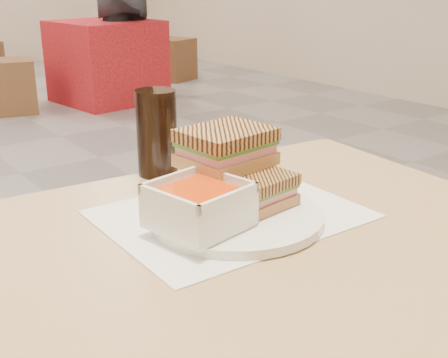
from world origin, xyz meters
TOP-DOWN VIEW (x-y plane):
  - main_table at (-0.15, -2.06)m, footprint 1.26×0.81m
  - tray_liner at (0.04, -1.98)m, footprint 0.39×0.30m
  - plate at (0.03, -2.01)m, footprint 0.26×0.26m
  - soup_bowl at (-0.05, -2.02)m, footprint 0.14×0.14m
  - panini_lower at (0.07, -2.01)m, footprint 0.12×0.10m
  - panini_upper at (0.06, -1.94)m, footprint 0.14×0.12m
  - cola_glass at (0.05, -1.75)m, footprint 0.07×0.07m
  - bg_table_1 at (1.83, 2.14)m, footprint 0.89×0.89m
  - bg_chair_1l at (0.98, 2.22)m, footprint 0.47×0.47m
  - bg_chair_1r at (2.88, 2.73)m, footprint 0.50×0.50m

SIDE VIEW (x-z plane):
  - bg_chair_1l at x=0.98m, z-range 0.00..0.43m
  - bg_chair_1r at x=2.88m, z-range 0.00..0.44m
  - bg_table_1 at x=1.83m, z-range 0.00..0.71m
  - main_table at x=-0.15m, z-range 0.26..1.01m
  - tray_liner at x=0.04m, z-range 0.75..0.75m
  - plate at x=0.03m, z-range 0.75..0.77m
  - panini_lower at x=0.07m, z-range 0.77..0.82m
  - soup_bowl at x=-0.05m, z-range 0.76..0.83m
  - cola_glass at x=0.05m, z-range 0.75..0.91m
  - panini_upper at x=0.06m, z-range 0.82..0.88m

